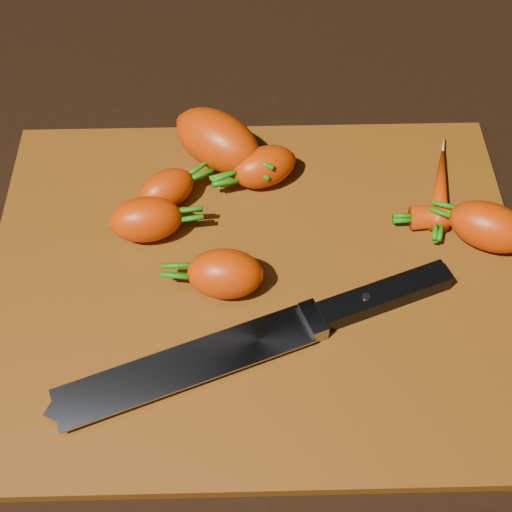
{
  "coord_description": "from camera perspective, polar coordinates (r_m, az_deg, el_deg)",
  "views": [
    {
      "loc": [
        -0.01,
        -0.38,
        0.56
      ],
      "look_at": [
        0.0,
        0.01,
        0.03
      ],
      "focal_mm": 50.0,
      "sensor_mm": 36.0,
      "label": 1
    }
  ],
  "objects": [
    {
      "name": "knife",
      "position": [
        0.61,
        -3.7,
        -8.06
      ],
      "size": [
        0.35,
        0.16,
        0.02
      ],
      "rotation": [
        0.0,
        0.0,
        0.36
      ],
      "color": "gray",
      "rests_on": "cutting_board"
    },
    {
      "name": "carrot_4",
      "position": [
        0.71,
        -7.16,
        5.31
      ],
      "size": [
        0.07,
        0.06,
        0.04
      ],
      "primitive_type": "ellipsoid",
      "rotation": [
        0.0,
        0.0,
        0.59
      ],
      "color": "red",
      "rests_on": "cutting_board"
    },
    {
      "name": "carrot_1",
      "position": [
        0.64,
        -2.49,
        -1.43
      ],
      "size": [
        0.07,
        0.05,
        0.05
      ],
      "primitive_type": "ellipsoid",
      "rotation": [
        0.0,
        0.0,
        3.07
      ],
      "color": "red",
      "rests_on": "cutting_board"
    },
    {
      "name": "ground",
      "position": [
        0.68,
        0.02,
        -2.44
      ],
      "size": [
        2.0,
        2.0,
        0.01
      ],
      "primitive_type": "cube",
      "color": "black"
    },
    {
      "name": "carrot_0",
      "position": [
        0.68,
        -8.79,
        2.91
      ],
      "size": [
        0.07,
        0.05,
        0.04
      ],
      "primitive_type": "ellipsoid",
      "rotation": [
        0.0,
        0.0,
        0.13
      ],
      "color": "red",
      "rests_on": "cutting_board"
    },
    {
      "name": "carrot_5",
      "position": [
        0.7,
        18.2,
        2.23
      ],
      "size": [
        0.09,
        0.08,
        0.05
      ],
      "primitive_type": "ellipsoid",
      "rotation": [
        0.0,
        0.0,
        2.68
      ],
      "color": "red",
      "rests_on": "cutting_board"
    },
    {
      "name": "carrot_7",
      "position": [
        0.72,
        17.62,
        3.09
      ],
      "size": [
        0.14,
        0.03,
        0.02
      ],
      "primitive_type": "ellipsoid",
      "rotation": [
        0.0,
        0.0,
        0.01
      ],
      "color": "red",
      "rests_on": "cutting_board"
    },
    {
      "name": "carrot_6",
      "position": [
        0.74,
        14.53,
        5.32
      ],
      "size": [
        0.04,
        0.1,
        0.02
      ],
      "primitive_type": "ellipsoid",
      "rotation": [
        0.0,
        0.0,
        1.35
      ],
      "color": "red",
      "rests_on": "cutting_board"
    },
    {
      "name": "carrot_2",
      "position": [
        0.74,
        -3.08,
        9.21
      ],
      "size": [
        0.11,
        0.11,
        0.06
      ],
      "primitive_type": "ellipsoid",
      "rotation": [
        0.0,
        0.0,
        -0.69
      ],
      "color": "red",
      "rests_on": "cutting_board"
    },
    {
      "name": "cutting_board",
      "position": [
        0.67,
        0.02,
        -1.91
      ],
      "size": [
        0.5,
        0.4,
        0.01
      ],
      "primitive_type": "cube",
      "color": "#62350E",
      "rests_on": "ground"
    },
    {
      "name": "carrot_3",
      "position": [
        0.72,
        0.66,
        7.15
      ],
      "size": [
        0.08,
        0.06,
        0.04
      ],
      "primitive_type": "ellipsoid",
      "rotation": [
        0.0,
        0.0,
        3.53
      ],
      "color": "red",
      "rests_on": "cutting_board"
    }
  ]
}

